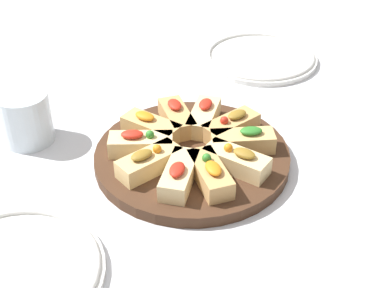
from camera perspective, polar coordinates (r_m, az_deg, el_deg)
The scene contains 15 objects.
ground_plane at distance 0.85m, azimuth -0.00°, elevation -1.85°, with size 3.00×3.00×0.00m, color silver.
serving_board at distance 0.84m, azimuth -0.00°, elevation -1.33°, with size 0.31×0.31×0.02m, color #422819.
focaccia_slice_0 at distance 0.77m, azimuth 1.94°, elevation -3.14°, with size 0.07×0.11×0.04m.
focaccia_slice_1 at distance 0.80m, azimuth 4.79°, elevation -1.75°, with size 0.07×0.11×0.04m.
focaccia_slice_2 at distance 0.84m, azimuth 5.47°, elevation 0.34°, with size 0.10×0.09×0.04m.
focaccia_slice_3 at distance 0.87m, azimuth 4.04°, elevation 2.01°, with size 0.10×0.04×0.04m.
focaccia_slice_4 at distance 0.89m, azimuth 1.27°, elevation 2.93°, with size 0.10×0.09×0.04m.
focaccia_slice_5 at distance 0.89m, azimuth -1.64°, elevation 2.87°, with size 0.07×0.11×0.04m.
focaccia_slice_6 at distance 0.87m, azimuth -4.40°, elevation 1.76°, with size 0.07×0.11×0.04m.
focaccia_slice_7 at distance 0.83m, azimuth -5.52°, elevation 0.03°, with size 0.10×0.09×0.04m.
focaccia_slice_8 at distance 0.79m, azimuth -4.45°, elevation -2.05°, with size 0.10×0.04×0.04m.
focaccia_slice_9 at distance 0.77m, azimuth -1.36°, elevation -3.28°, with size 0.10×0.09×0.04m.
plate_left at distance 0.70m, azimuth -19.01°, elevation -13.02°, with size 0.24×0.24×0.02m.
plate_right at distance 1.16m, azimuth 7.29°, elevation 9.20°, with size 0.24×0.24×0.02m.
water_glass at distance 0.92m, azimuth -17.32°, elevation 2.69°, with size 0.08×0.08×0.09m, color silver.
Camera 1 is at (-0.41, -0.54, 0.51)m, focal length 50.00 mm.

